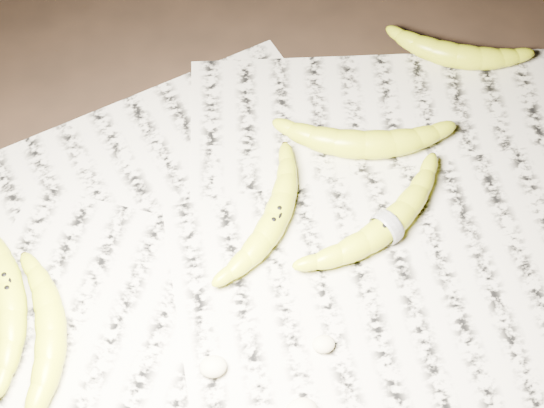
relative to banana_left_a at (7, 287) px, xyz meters
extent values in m
plane|color=black|center=(0.35, 0.00, -0.03)|extent=(3.00, 3.00, 0.00)
cube|color=beige|center=(0.31, -0.01, -0.02)|extent=(0.90, 0.70, 0.01)
torus|color=white|center=(0.46, 0.01, 0.00)|extent=(0.03, 0.04, 0.05)
ellipsoid|color=beige|center=(0.22, -0.13, -0.01)|extent=(0.03, 0.03, 0.02)
ellipsoid|color=beige|center=(0.35, -0.12, -0.01)|extent=(0.03, 0.02, 0.02)
camera|label=1|loc=(0.24, -0.43, 0.80)|focal=50.00mm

